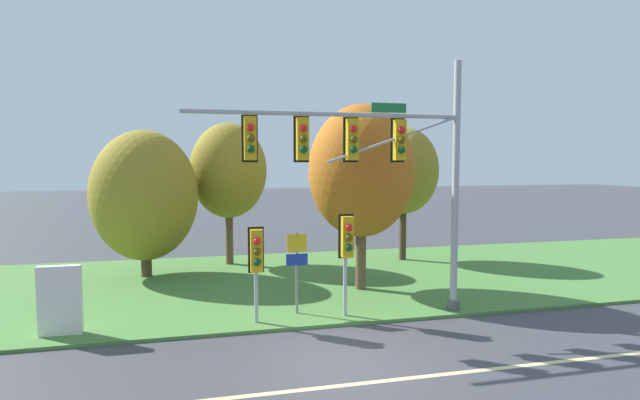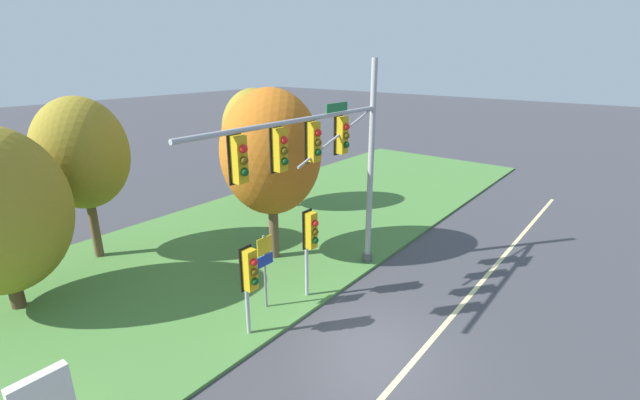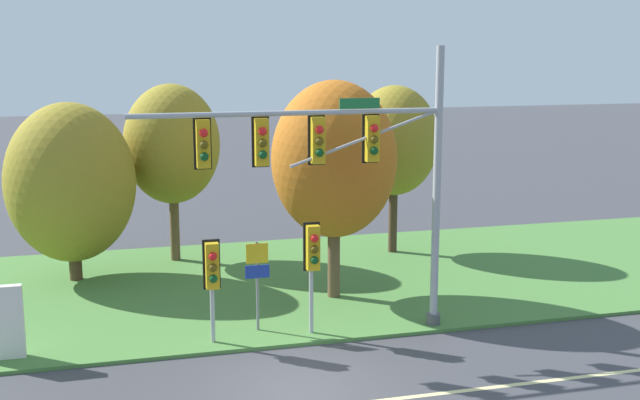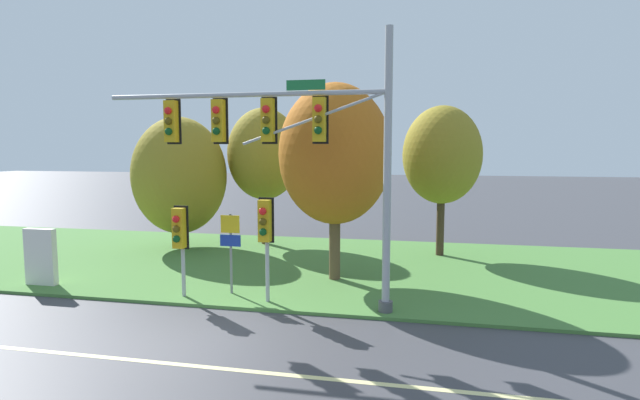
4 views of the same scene
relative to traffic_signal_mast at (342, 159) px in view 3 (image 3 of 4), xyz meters
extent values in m
plane|color=#3D3D42|center=(-1.66, -2.98, -4.95)|extent=(160.00, 160.00, 0.00)
cube|color=#477A38|center=(-1.66, 5.27, -4.90)|extent=(48.00, 11.50, 0.10)
cylinder|color=#9EA0A5|center=(2.75, 0.01, -0.95)|extent=(0.22, 0.22, 7.80)
cylinder|color=#4C4C51|center=(2.75, 0.01, -4.70)|extent=(0.40, 0.40, 0.30)
cylinder|color=#9EA0A5|center=(-1.40, 0.01, 1.24)|extent=(8.29, 0.14, 0.14)
cylinder|color=#9EA0A5|center=(0.67, 0.01, 0.54)|extent=(4.17, 0.08, 1.48)
cube|color=gold|center=(0.85, 0.01, 0.51)|extent=(0.34, 0.28, 1.22)
cube|color=black|center=(0.85, 0.17, 0.51)|extent=(0.46, 0.04, 1.34)
sphere|color=red|center=(0.85, -0.17, 0.81)|extent=(0.22, 0.22, 0.22)
sphere|color=#51420C|center=(0.85, -0.17, 0.51)|extent=(0.22, 0.22, 0.22)
sphere|color=#0C4219|center=(0.85, -0.17, 0.21)|extent=(0.22, 0.22, 0.22)
cube|color=gold|center=(-0.65, 0.01, 0.51)|extent=(0.34, 0.28, 1.22)
cube|color=black|center=(-0.65, 0.17, 0.51)|extent=(0.46, 0.04, 1.34)
sphere|color=red|center=(-0.65, -0.17, 0.81)|extent=(0.22, 0.22, 0.22)
sphere|color=#51420C|center=(-0.65, -0.17, 0.51)|extent=(0.22, 0.22, 0.22)
sphere|color=#0C4219|center=(-0.65, -0.17, 0.21)|extent=(0.22, 0.22, 0.22)
cube|color=gold|center=(-2.15, 0.01, 0.51)|extent=(0.34, 0.28, 1.22)
cube|color=black|center=(-2.15, 0.17, 0.51)|extent=(0.46, 0.04, 1.34)
sphere|color=red|center=(-2.15, -0.17, 0.81)|extent=(0.22, 0.22, 0.22)
sphere|color=#51420C|center=(-2.15, -0.17, 0.51)|extent=(0.22, 0.22, 0.22)
sphere|color=#0C4219|center=(-2.15, -0.17, 0.21)|extent=(0.22, 0.22, 0.22)
cube|color=gold|center=(-3.65, 0.01, 0.51)|extent=(0.34, 0.28, 1.22)
cube|color=black|center=(-3.65, 0.17, 0.51)|extent=(0.46, 0.04, 1.34)
sphere|color=red|center=(-3.65, -0.17, 0.81)|extent=(0.22, 0.22, 0.22)
sphere|color=#51420C|center=(-3.65, -0.17, 0.51)|extent=(0.22, 0.22, 0.22)
sphere|color=#0C4219|center=(-3.65, -0.17, 0.21)|extent=(0.22, 0.22, 0.22)
cube|color=#196B33|center=(0.47, -0.04, 1.46)|extent=(1.10, 0.04, 0.28)
cylinder|color=#9EA0A5|center=(-0.78, 0.23, -3.34)|extent=(0.12, 0.12, 3.02)
cube|color=gold|center=(-0.78, 0.03, -2.39)|extent=(0.34, 0.28, 1.22)
cube|color=black|center=(-0.78, 0.19, -2.39)|extent=(0.46, 0.04, 1.34)
sphere|color=red|center=(-0.78, -0.15, -2.09)|extent=(0.22, 0.22, 0.22)
sphere|color=#51420C|center=(-0.78, -0.15, -2.39)|extent=(0.22, 0.22, 0.22)
sphere|color=#0C4219|center=(-0.78, -0.15, -2.69)|extent=(0.22, 0.22, 0.22)
cylinder|color=#9EA0A5|center=(-3.50, 0.21, -3.49)|extent=(0.12, 0.12, 2.72)
cube|color=gold|center=(-3.50, 0.01, -2.69)|extent=(0.34, 0.28, 1.22)
cube|color=black|center=(-3.50, 0.17, -2.69)|extent=(0.46, 0.04, 1.34)
sphere|color=red|center=(-3.50, -0.17, -2.39)|extent=(0.22, 0.22, 0.22)
sphere|color=#51420C|center=(-3.50, -0.17, -2.69)|extent=(0.22, 0.22, 0.22)
sphere|color=#0C4219|center=(-3.50, -0.17, -2.99)|extent=(0.22, 0.22, 0.22)
cylinder|color=slate|center=(-2.17, 0.81, -3.58)|extent=(0.08, 0.08, 2.54)
cube|color=gold|center=(-2.17, 0.78, -2.64)|extent=(0.61, 0.03, 0.55)
cube|color=#193399|center=(-2.17, 0.78, -3.16)|extent=(0.68, 0.03, 0.37)
cylinder|color=#4C3823|center=(-7.23, 7.24, -3.77)|extent=(0.43, 0.43, 2.17)
ellipsoid|color=olive|center=(-7.23, 7.24, -1.51)|extent=(4.25, 4.25, 5.32)
cylinder|color=brown|center=(-3.74, 8.97, -3.17)|extent=(0.35, 0.35, 3.36)
ellipsoid|color=olive|center=(-3.74, 8.97, -0.54)|extent=(3.46, 3.46, 4.33)
cylinder|color=brown|center=(0.71, 3.21, -3.19)|extent=(0.39, 0.39, 3.31)
ellipsoid|color=#B76019|center=(0.71, 3.21, -0.48)|extent=(3.87, 3.87, 4.84)
cylinder|color=#423021|center=(4.43, 8.04, -3.16)|extent=(0.33, 0.33, 3.39)
ellipsoid|color=olive|center=(4.43, 8.04, -0.55)|extent=(3.31, 3.31, 4.13)
cube|color=silver|center=(-8.79, 0.42, -3.90)|extent=(1.10, 0.24, 1.90)
cube|color=#4C4C51|center=(-8.39, 0.42, -4.80)|extent=(0.10, 0.20, 0.10)
camera|label=1|loc=(-5.07, -14.14, -0.16)|focal=28.00mm
camera|label=2|loc=(-10.70, -8.17, 2.99)|focal=24.00mm
camera|label=3|loc=(-5.97, -20.19, 2.94)|focal=45.00mm
camera|label=4|loc=(3.77, -13.68, -0.30)|focal=28.00mm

